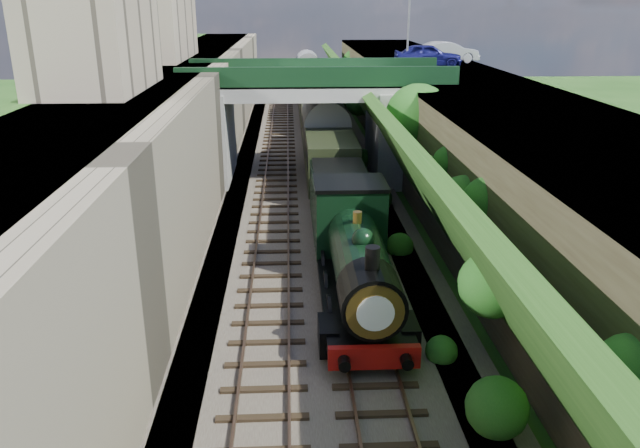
% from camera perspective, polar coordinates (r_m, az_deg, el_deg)
% --- Properties ---
extents(ground, '(160.00, 160.00, 0.00)m').
position_cam_1_polar(ground, '(18.08, 1.43, -16.59)').
color(ground, '#1E4714').
rests_on(ground, ground).
extents(trackbed, '(10.00, 90.00, 0.20)m').
position_cam_1_polar(trackbed, '(36.14, -0.89, 2.63)').
color(trackbed, '#473F38').
rests_on(trackbed, ground).
extents(retaining_wall, '(1.00, 90.00, 7.00)m').
position_cam_1_polar(retaining_wall, '(35.54, -9.90, 7.71)').
color(retaining_wall, '#756B56').
rests_on(retaining_wall, ground).
extents(street_plateau_left, '(6.00, 90.00, 7.00)m').
position_cam_1_polar(street_plateau_left, '(36.13, -15.46, 7.49)').
color(street_plateau_left, '#262628').
rests_on(street_plateau_left, ground).
extents(street_plateau_right, '(8.00, 90.00, 6.25)m').
position_cam_1_polar(street_plateau_right, '(36.92, 14.11, 7.26)').
color(street_plateau_right, '#262628').
rests_on(street_plateau_right, ground).
extents(embankment_slope, '(4.51, 90.00, 6.36)m').
position_cam_1_polar(embankment_slope, '(38.07, 6.56, 7.50)').
color(embankment_slope, '#1E4714').
rests_on(embankment_slope, ground).
extents(track_left, '(2.50, 90.00, 0.20)m').
position_cam_1_polar(track_left, '(36.08, -4.07, 2.80)').
color(track_left, black).
rests_on(track_left, trackbed).
extents(track_right, '(2.50, 90.00, 0.20)m').
position_cam_1_polar(track_right, '(36.15, 1.02, 2.88)').
color(track_right, black).
rests_on(track_right, trackbed).
extents(road_bridge, '(16.00, 6.40, 7.25)m').
position_cam_1_polar(road_bridge, '(39.15, 0.28, 9.95)').
color(road_bridge, gray).
rests_on(road_bridge, ground).
extents(building_far, '(5.00, 10.00, 6.00)m').
position_cam_1_polar(building_far, '(45.50, -15.48, 18.14)').
color(building_far, gray).
rests_on(building_far, street_plateau_left).
extents(building_near, '(4.00, 8.00, 4.00)m').
position_cam_1_polar(building_near, '(29.77, -19.85, 15.32)').
color(building_near, gray).
rests_on(building_near, street_plateau_left).
extents(tree, '(3.60, 3.80, 6.60)m').
position_cam_1_polar(tree, '(34.78, 9.05, 9.43)').
color(tree, black).
rests_on(tree, ground).
extents(lamppost, '(0.87, 0.15, 6.00)m').
position_cam_1_polar(lamppost, '(45.81, 8.18, 18.09)').
color(lamppost, gray).
rests_on(lamppost, street_plateau_right).
extents(car_blue, '(4.92, 2.19, 1.64)m').
position_cam_1_polar(car_blue, '(46.71, 9.83, 14.96)').
color(car_blue, navy).
rests_on(car_blue, street_plateau_right).
extents(car_silver, '(5.02, 2.54, 1.58)m').
position_cam_1_polar(car_silver, '(50.35, 11.52, 15.14)').
color(car_silver, '#9E9DA2').
rests_on(car_silver, street_plateau_right).
extents(locomotive, '(3.10, 10.22, 3.83)m').
position_cam_1_polar(locomotive, '(22.50, 3.40, -3.37)').
color(locomotive, black).
rests_on(locomotive, trackbed).
extents(tender, '(2.70, 6.00, 3.05)m').
position_cam_1_polar(tender, '(29.47, 1.88, 1.74)').
color(tender, black).
rests_on(tender, trackbed).
extents(coach_front, '(2.90, 18.00, 3.70)m').
position_cam_1_polar(coach_front, '(41.52, 0.48, 7.67)').
color(coach_front, black).
rests_on(coach_front, trackbed).
extents(coach_middle, '(2.90, 18.00, 3.70)m').
position_cam_1_polar(coach_middle, '(60.01, -0.57, 11.40)').
color(coach_middle, black).
rests_on(coach_middle, trackbed).
extents(coach_rear, '(2.90, 18.00, 3.70)m').
position_cam_1_polar(coach_rear, '(78.65, -1.14, 13.37)').
color(coach_rear, black).
rests_on(coach_rear, trackbed).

